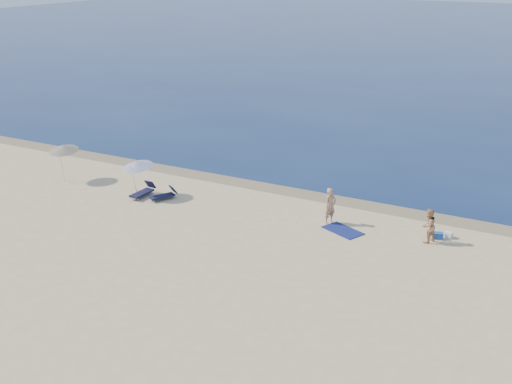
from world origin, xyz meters
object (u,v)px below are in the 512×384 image
person_left (330,206)px  person_right (428,226)px  blue_cooler (438,236)px  umbrella_near (137,164)px

person_left → person_right: 4.78m
person_left → blue_cooler: size_ratio=4.25×
person_left → umbrella_near: bearing=121.5°
blue_cooler → umbrella_near: size_ratio=0.20×
person_left → person_right: (4.78, 0.06, -0.10)m
person_left → umbrella_near: size_ratio=0.84×
person_left → person_right: bearing=-65.3°
person_left → person_right: size_ratio=1.12×
blue_cooler → umbrella_near: bearing=169.0°
person_left → person_right: person_left is taller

